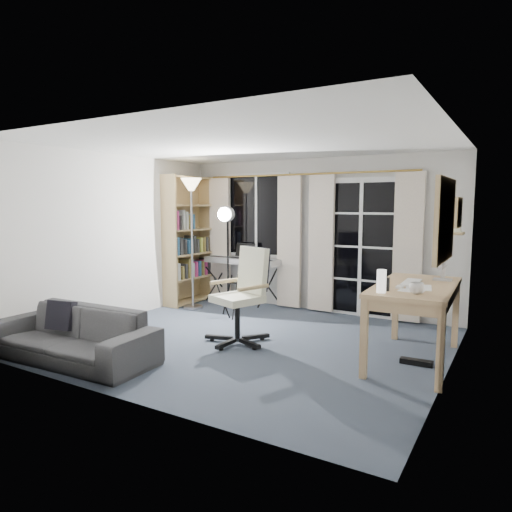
{
  "coord_description": "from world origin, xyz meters",
  "views": [
    {
      "loc": [
        2.82,
        -4.68,
        1.69
      ],
      "look_at": [
        -0.12,
        0.35,
        1.02
      ],
      "focal_mm": 32.0,
      "sensor_mm": 36.0,
      "label": 1
    }
  ],
  "objects_px": {
    "studio_light": "(226,227)",
    "desk": "(416,294)",
    "bookshelf": "(186,243)",
    "monitor": "(444,252)",
    "keyboard_piano": "(242,262)",
    "office_chair": "(246,286)",
    "mug": "(416,287)",
    "torchiere_lamp": "(191,204)",
    "sofa": "(72,326)"
  },
  "relations": [
    {
      "from": "bookshelf",
      "to": "torchiere_lamp",
      "type": "height_order",
      "value": "bookshelf"
    },
    {
      "from": "bookshelf",
      "to": "torchiere_lamp",
      "type": "bearing_deg",
      "value": -37.21
    },
    {
      "from": "studio_light",
      "to": "mug",
      "type": "xyz_separation_m",
      "value": [
        2.88,
        -1.04,
        -0.45
      ]
    },
    {
      "from": "desk",
      "to": "sofa",
      "type": "relative_size",
      "value": 0.81
    },
    {
      "from": "bookshelf",
      "to": "keyboard_piano",
      "type": "relative_size",
      "value": 1.61
    },
    {
      "from": "bookshelf",
      "to": "sofa",
      "type": "relative_size",
      "value": 1.11
    },
    {
      "from": "monitor",
      "to": "torchiere_lamp",
      "type": "bearing_deg",
      "value": 172.63
    },
    {
      "from": "bookshelf",
      "to": "sofa",
      "type": "xyz_separation_m",
      "value": [
        0.81,
        -2.95,
        -0.65
      ]
    },
    {
      "from": "studio_light",
      "to": "monitor",
      "type": "distance_m",
      "value": 2.99
    },
    {
      "from": "desk",
      "to": "monitor",
      "type": "distance_m",
      "value": 0.65
    },
    {
      "from": "bookshelf",
      "to": "keyboard_piano",
      "type": "height_order",
      "value": "bookshelf"
    },
    {
      "from": "torchiere_lamp",
      "to": "mug",
      "type": "xyz_separation_m",
      "value": [
        3.74,
        -1.31,
        -0.78
      ]
    },
    {
      "from": "torchiere_lamp",
      "to": "desk",
      "type": "distance_m",
      "value": 3.85
    },
    {
      "from": "keyboard_piano",
      "to": "studio_light",
      "type": "distance_m",
      "value": 1.11
    },
    {
      "from": "monitor",
      "to": "sofa",
      "type": "distance_m",
      "value": 4.17
    },
    {
      "from": "mug",
      "to": "sofa",
      "type": "height_order",
      "value": "mug"
    },
    {
      "from": "studio_light",
      "to": "desk",
      "type": "relative_size",
      "value": 1.06
    },
    {
      "from": "bookshelf",
      "to": "mug",
      "type": "xyz_separation_m",
      "value": [
        4.11,
        -1.61,
        -0.12
      ]
    },
    {
      "from": "keyboard_piano",
      "to": "office_chair",
      "type": "distance_m",
      "value": 2.04
    },
    {
      "from": "mug",
      "to": "torchiere_lamp",
      "type": "bearing_deg",
      "value": 160.63
    },
    {
      "from": "sofa",
      "to": "desk",
      "type": "bearing_deg",
      "value": 27.29
    },
    {
      "from": "office_chair",
      "to": "desk",
      "type": "relative_size",
      "value": 0.73
    },
    {
      "from": "torchiere_lamp",
      "to": "mug",
      "type": "bearing_deg",
      "value": -19.37
    },
    {
      "from": "monitor",
      "to": "bookshelf",
      "type": "bearing_deg",
      "value": 169.08
    },
    {
      "from": "office_chair",
      "to": "sofa",
      "type": "distance_m",
      "value": 2.02
    },
    {
      "from": "desk",
      "to": "office_chair",
      "type": "bearing_deg",
      "value": -173.62
    },
    {
      "from": "sofa",
      "to": "keyboard_piano",
      "type": "bearing_deg",
      "value": 85.11
    },
    {
      "from": "studio_light",
      "to": "desk",
      "type": "height_order",
      "value": "studio_light"
    },
    {
      "from": "bookshelf",
      "to": "monitor",
      "type": "distance_m",
      "value": 4.26
    },
    {
      "from": "desk",
      "to": "studio_light",
      "type": "bearing_deg",
      "value": 167.1
    },
    {
      "from": "keyboard_piano",
      "to": "monitor",
      "type": "height_order",
      "value": "monitor"
    },
    {
      "from": "keyboard_piano",
      "to": "office_chair",
      "type": "bearing_deg",
      "value": -54.56
    },
    {
      "from": "office_chair",
      "to": "monitor",
      "type": "height_order",
      "value": "monitor"
    },
    {
      "from": "desk",
      "to": "mug",
      "type": "distance_m",
      "value": 0.54
    },
    {
      "from": "bookshelf",
      "to": "monitor",
      "type": "height_order",
      "value": "bookshelf"
    },
    {
      "from": "office_chair",
      "to": "torchiere_lamp",
      "type": "bearing_deg",
      "value": 167.37
    },
    {
      "from": "monitor",
      "to": "office_chair",
      "type": "bearing_deg",
      "value": -163.0
    },
    {
      "from": "bookshelf",
      "to": "sofa",
      "type": "distance_m",
      "value": 3.13
    },
    {
      "from": "studio_light",
      "to": "monitor",
      "type": "bearing_deg",
      "value": -13.01
    },
    {
      "from": "office_chair",
      "to": "desk",
      "type": "xyz_separation_m",
      "value": [
        1.94,
        0.28,
        0.05
      ]
    },
    {
      "from": "monitor",
      "to": "keyboard_piano",
      "type": "bearing_deg",
      "value": 161.67
    },
    {
      "from": "studio_light",
      "to": "desk",
      "type": "bearing_deg",
      "value": -22.26
    },
    {
      "from": "torchiere_lamp",
      "to": "studio_light",
      "type": "xyz_separation_m",
      "value": [
        0.86,
        -0.28,
        -0.33
      ]
    },
    {
      "from": "bookshelf",
      "to": "monitor",
      "type": "relative_size",
      "value": 3.58
    },
    {
      "from": "bookshelf",
      "to": "torchiere_lamp",
      "type": "relative_size",
      "value": 1.03
    },
    {
      "from": "desk",
      "to": "sofa",
      "type": "height_order",
      "value": "desk"
    },
    {
      "from": "monitor",
      "to": "sofa",
      "type": "xyz_separation_m",
      "value": [
        -3.4,
        -2.29,
        -0.77
      ]
    },
    {
      "from": "monitor",
      "to": "desk",
      "type": "bearing_deg",
      "value": -115.5
    },
    {
      "from": "mug",
      "to": "monitor",
      "type": "bearing_deg",
      "value": 84.22
    },
    {
      "from": "torchiere_lamp",
      "to": "sofa",
      "type": "relative_size",
      "value": 1.07
    }
  ]
}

